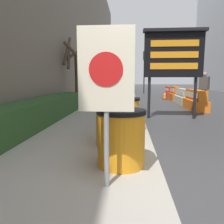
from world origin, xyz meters
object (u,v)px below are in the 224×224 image
message_board (174,55)px  pedestrian_worker (204,86)px  warning_sign (106,80)px  jersey_barrier_red_striped (169,93)px  barrel_drum_middle (114,123)px  jersey_barrier_orange_far (174,94)px  jersey_barrier_orange_near (195,101)px  traffic_cone_near (165,95)px  barrel_drum_foreground (121,137)px  traffic_light_near_curb (144,63)px  barrel_drum_back (124,115)px  jersey_barrier_cream (183,97)px

message_board → pedestrian_worker: 4.84m
warning_sign → jersey_barrier_red_striped: size_ratio=1.07×
barrel_drum_middle → jersey_barrier_orange_far: bearing=73.0°
jersey_barrier_orange_near → pedestrian_worker: size_ratio=1.22×
warning_sign → message_board: 5.78m
jersey_barrier_orange_far → traffic_cone_near: (-0.52, 0.70, -0.10)m
barrel_drum_foreground → message_board: bearing=71.3°
pedestrian_worker → barrel_drum_middle: bearing=-78.1°
traffic_light_near_curb → barrel_drum_middle: bearing=-95.5°
jersey_barrier_red_striped → pedestrian_worker: bearing=-80.3°
barrel_drum_back → traffic_cone_near: (2.61, 10.50, -0.24)m
warning_sign → jersey_barrier_cream: (3.28, 10.22, -0.99)m
barrel_drum_back → jersey_barrier_cream: bearing=67.3°
jersey_barrier_orange_near → jersey_barrier_cream: (0.00, 2.38, -0.02)m
barrel_drum_back → traffic_light_near_curb: 16.85m
jersey_barrier_orange_near → message_board: bearing=-122.4°
barrel_drum_back → jersey_barrier_orange_far: (3.13, 9.80, -0.14)m
jersey_barrier_orange_near → traffic_cone_near: bearing=95.6°
barrel_drum_middle → traffic_cone_near: bearing=76.4°
barrel_drum_back → pedestrian_worker: bearing=59.2°
message_board → jersey_barrier_red_striped: (1.52, 9.25, -1.86)m
message_board → jersey_barrier_orange_near: (1.52, 2.40, -1.83)m
barrel_drum_middle → message_board: (1.79, 3.74, 1.68)m
jersey_barrier_orange_near → traffic_light_near_curb: size_ratio=0.53×
barrel_drum_back → traffic_cone_near: bearing=76.0°
jersey_barrier_cream → jersey_barrier_orange_far: 2.30m
barrel_drum_foreground → barrel_drum_middle: same height
message_board → traffic_cone_near: 8.08m
barrel_drum_back → warning_sign: (-0.15, -2.72, 0.83)m
barrel_drum_back → jersey_barrier_orange_near: bearing=58.6°
barrel_drum_middle → message_board: bearing=64.5°
barrel_drum_foreground → pedestrian_worker: (4.03, 8.79, 0.49)m
barrel_drum_back → jersey_barrier_orange_far: barrel_drum_back is taller
barrel_drum_back → jersey_barrier_orange_near: size_ratio=0.39×
jersey_barrier_orange_near → jersey_barrier_red_striped: bearing=90.0°
traffic_cone_near → pedestrian_worker: pedestrian_worker is taller
jersey_barrier_orange_near → traffic_light_near_curb: traffic_light_near_curb is taller
barrel_drum_foreground → message_board: (1.61, 4.76, 1.68)m
warning_sign → jersey_barrier_cream: 10.78m
pedestrian_worker → jersey_barrier_red_striped: bearing=140.0°
warning_sign → jersey_barrier_orange_near: bearing=67.3°
barrel_drum_back → message_board: message_board is taller
barrel_drum_middle → traffic_cone_near: barrel_drum_middle is taller
jersey_barrier_cream → barrel_drum_middle: bearing=-111.2°
barrel_drum_foreground → traffic_cone_near: size_ratio=1.33×
message_board → jersey_barrier_orange_near: 3.38m
jersey_barrier_orange_near → traffic_cone_near: 5.40m
jersey_barrier_red_striped → jersey_barrier_cream: bearing=-90.0°
warning_sign → traffic_light_near_curb: bearing=85.0°
message_board → jersey_barrier_red_striped: bearing=80.7°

